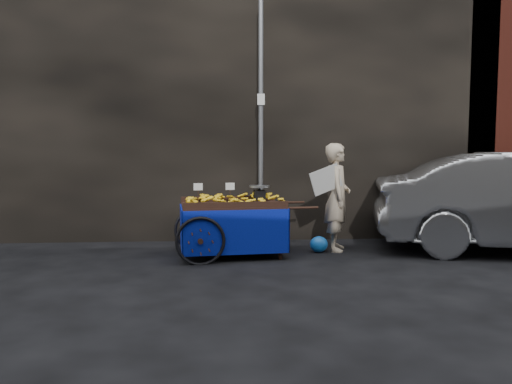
{
  "coord_description": "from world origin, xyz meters",
  "views": [
    {
      "loc": [
        -0.34,
        -6.98,
        1.6
      ],
      "look_at": [
        0.17,
        0.5,
        0.94
      ],
      "focal_mm": 35.0,
      "sensor_mm": 36.0,
      "label": 1
    }
  ],
  "objects": [
    {
      "name": "vendor",
      "position": [
        1.45,
        0.66,
        0.84
      ],
      "size": [
        0.77,
        0.69,
        1.68
      ],
      "rotation": [
        0.0,
        0.0,
        1.35
      ],
      "color": "tan",
      "rests_on": "ground"
    },
    {
      "name": "street_pole",
      "position": [
        0.3,
        1.3,
        2.01
      ],
      "size": [
        0.12,
        0.1,
        4.0
      ],
      "color": "slate",
      "rests_on": "ground"
    },
    {
      "name": "ground",
      "position": [
        0.0,
        0.0,
        0.0
      ],
      "size": [
        80.0,
        80.0,
        0.0
      ],
      "primitive_type": "plane",
      "color": "black",
      "rests_on": "ground"
    },
    {
      "name": "banana_cart",
      "position": [
        -0.24,
        0.38,
        0.69
      ],
      "size": [
        2.15,
        1.17,
        1.12
      ],
      "rotation": [
        0.0,
        0.0,
        0.11
      ],
      "color": "black",
      "rests_on": "ground"
    },
    {
      "name": "building_wall",
      "position": [
        0.39,
        2.6,
        2.5
      ],
      "size": [
        13.5,
        2.0,
        5.0
      ],
      "color": "black",
      "rests_on": "ground"
    },
    {
      "name": "plastic_bag",
      "position": [
        1.14,
        0.52,
        0.13
      ],
      "size": [
        0.28,
        0.22,
        0.25
      ],
      "primitive_type": "ellipsoid",
      "color": "blue",
      "rests_on": "ground"
    }
  ]
}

